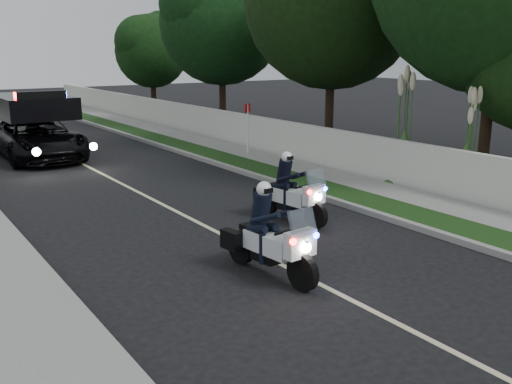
# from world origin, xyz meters

# --- Properties ---
(ground) EXTENTS (120.00, 120.00, 0.00)m
(ground) POSITION_xyz_m (0.00, 0.00, 0.00)
(ground) COLOR black
(ground) RESTS_ON ground
(curb_right) EXTENTS (0.20, 60.00, 0.15)m
(curb_right) POSITION_xyz_m (4.10, 10.00, 0.07)
(curb_right) COLOR gray
(curb_right) RESTS_ON ground
(grass_verge) EXTENTS (1.20, 60.00, 0.16)m
(grass_verge) POSITION_xyz_m (4.80, 10.00, 0.08)
(grass_verge) COLOR #193814
(grass_verge) RESTS_ON ground
(sidewalk_right) EXTENTS (1.40, 60.00, 0.16)m
(sidewalk_right) POSITION_xyz_m (6.10, 10.00, 0.08)
(sidewalk_right) COLOR gray
(sidewalk_right) RESTS_ON ground
(property_wall) EXTENTS (0.22, 60.00, 1.50)m
(property_wall) POSITION_xyz_m (7.10, 10.00, 0.75)
(property_wall) COLOR beige
(property_wall) RESTS_ON ground
(lane_marking) EXTENTS (0.12, 50.00, 0.01)m
(lane_marking) POSITION_xyz_m (0.00, 10.00, 0.00)
(lane_marking) COLOR #BFB78C
(lane_marking) RESTS_ON ground
(police_moto_left) EXTENTS (0.98, 2.23, 1.84)m
(police_moto_left) POSITION_xyz_m (-0.54, 0.33, 0.00)
(police_moto_left) COLOR silver
(police_moto_left) RESTS_ON ground
(police_moto_right) EXTENTS (0.99, 2.16, 1.77)m
(police_moto_right) POSITION_xyz_m (2.03, 3.05, 0.00)
(police_moto_right) COLOR silver
(police_moto_right) RESTS_ON ground
(police_suv) EXTENTS (2.86, 6.05, 2.92)m
(police_suv) POSITION_xyz_m (-1.10, 15.53, 0.00)
(police_suv) COLOR black
(police_suv) RESTS_ON ground
(sign_post) EXTENTS (0.43, 0.43, 2.22)m
(sign_post) POSITION_xyz_m (6.00, 11.12, 0.00)
(sign_post) COLOR red
(sign_post) RESTS_ON ground
(pampas_mid) EXTENTS (1.57, 1.57, 3.68)m
(pampas_mid) POSITION_xyz_m (7.60, 2.07, 0.00)
(pampas_mid) COLOR beige
(pampas_mid) RESTS_ON ground
(pampas_far) EXTENTS (1.60, 1.60, 3.93)m
(pampas_far) POSITION_xyz_m (7.60, 4.38, 0.00)
(pampas_far) COLOR #BAB190
(pampas_far) RESTS_ON ground
(tree_right_b) EXTENTS (10.47, 10.47, 13.20)m
(tree_right_b) POSITION_xyz_m (9.82, 3.02, 0.00)
(tree_right_b) COLOR #153913
(tree_right_b) RESTS_ON ground
(tree_right_c) EXTENTS (8.57, 8.57, 12.02)m
(tree_right_c) POSITION_xyz_m (9.67, 10.43, 0.00)
(tree_right_c) COLOR black
(tree_right_c) RESTS_ON ground
(tree_right_d) EXTENTS (6.94, 6.94, 10.93)m
(tree_right_d) POSITION_xyz_m (9.52, 19.02, 0.00)
(tree_right_d) COLOR #123713
(tree_right_d) RESTS_ON ground
(tree_right_e) EXTENTS (6.28, 6.28, 8.01)m
(tree_right_e) POSITION_xyz_m (9.62, 28.28, 0.00)
(tree_right_e) COLOR #123310
(tree_right_e) RESTS_ON ground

